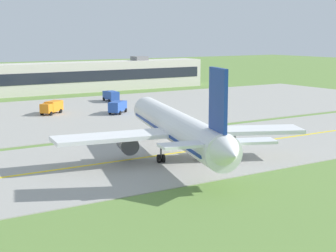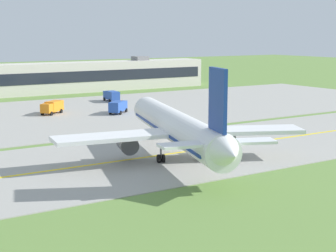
% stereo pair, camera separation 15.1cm
% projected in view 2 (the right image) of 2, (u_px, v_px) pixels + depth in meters
% --- Properties ---
extents(ground_plane, '(500.00, 500.00, 0.00)m').
position_uv_depth(ground_plane, '(211.00, 149.00, 77.31)').
color(ground_plane, olive).
extents(taxiway_strip, '(240.00, 28.00, 0.10)m').
position_uv_depth(taxiway_strip, '(211.00, 148.00, 77.30)').
color(taxiway_strip, '#9E9B93').
rests_on(taxiway_strip, ground).
extents(apron_pad, '(140.00, 52.00, 0.10)m').
position_uv_depth(apron_pad, '(130.00, 109.00, 117.47)').
color(apron_pad, '#9E9B93').
rests_on(apron_pad, ground).
extents(taxiway_centreline, '(220.00, 0.60, 0.01)m').
position_uv_depth(taxiway_centreline, '(211.00, 148.00, 77.29)').
color(taxiway_centreline, yellow).
rests_on(taxiway_centreline, taxiway_strip).
extents(airplane_lead, '(31.82, 38.78, 12.70)m').
position_uv_depth(airplane_lead, '(177.00, 128.00, 70.26)').
color(airplane_lead, white).
rests_on(airplane_lead, ground).
extents(service_truck_baggage, '(5.92, 5.42, 2.60)m').
position_uv_depth(service_truck_baggage, '(52.00, 107.00, 109.95)').
color(service_truck_baggage, orange).
rests_on(service_truck_baggage, ground).
extents(service_truck_catering, '(2.82, 6.18, 2.60)m').
position_uv_depth(service_truck_catering, '(111.00, 95.00, 130.00)').
color(service_truck_catering, '#264CA5').
rests_on(service_truck_catering, ground).
extents(service_truck_pushback, '(5.77, 5.61, 2.60)m').
position_uv_depth(service_truck_pushback, '(118.00, 106.00, 110.59)').
color(service_truck_pushback, '#264CA5').
rests_on(service_truck_pushback, ground).
extents(terminal_building, '(64.47, 8.59, 9.41)m').
position_uv_depth(terminal_building, '(101.00, 76.00, 155.92)').
color(terminal_building, beige).
rests_on(terminal_building, ground).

